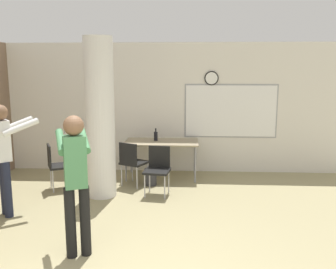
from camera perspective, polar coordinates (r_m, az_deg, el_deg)
wall_back at (r=8.20m, az=-0.25°, el=4.05°), size 8.00×0.15×2.80m
support_pillar at (r=6.62m, az=-10.31°, el=2.41°), size 0.50×0.50×2.80m
folding_table at (r=7.75m, az=-0.99°, el=-1.42°), size 1.51×0.80×0.77m
bottle_on_table at (r=7.81m, az=-1.88°, el=-0.21°), size 0.08×0.08×0.26m
waste_bin at (r=7.38m, az=-2.68°, el=-6.48°), size 0.24×0.24×0.32m
chair_near_pillar at (r=7.32m, az=-16.56°, el=-4.20°), size 0.59×0.59×0.87m
chair_table_left at (r=7.25m, az=-5.48°, el=-3.95°), size 0.59×0.59×0.87m
chair_table_front at (r=6.76m, az=-1.57°, el=-4.96°), size 0.50×0.50×0.87m
person_playing_front at (r=4.60m, az=-13.92°, el=-5.96°), size 0.55×0.70×1.74m
person_watching_back at (r=6.22m, az=-23.61°, el=-2.35°), size 0.68×0.64×1.73m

